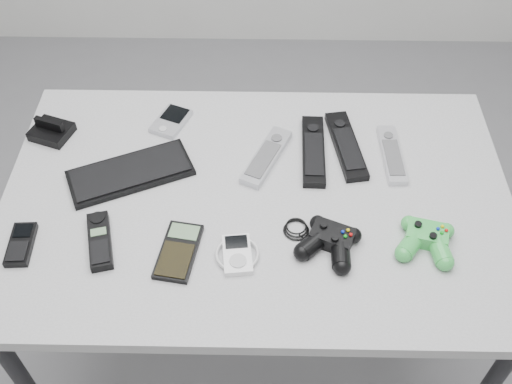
{
  "coord_description": "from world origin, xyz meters",
  "views": [
    {
      "loc": [
        -0.05,
        -0.98,
        1.86
      ],
      "look_at": [
        -0.07,
        -0.07,
        0.82
      ],
      "focal_mm": 42.0,
      "sensor_mm": 36.0,
      "label": 1
    }
  ],
  "objects_px": {
    "mobile_phone": "(21,244)",
    "desk": "(257,215)",
    "remote_black_b": "(346,145)",
    "mp3_player": "(237,254)",
    "remote_silver_b": "(392,154)",
    "remote_silver_a": "(266,156)",
    "controller_black": "(330,240)",
    "remote_black_a": "(313,150)",
    "calculator": "(179,251)",
    "controller_green": "(426,239)",
    "cordless_handset": "(100,241)",
    "pda": "(171,121)",
    "pda_keyboard": "(130,172)"
  },
  "relations": [
    {
      "from": "desk",
      "to": "remote_black_a",
      "type": "distance_m",
      "value": 0.22
    },
    {
      "from": "mobile_phone",
      "to": "desk",
      "type": "bearing_deg",
      "value": 13.59
    },
    {
      "from": "calculator",
      "to": "controller_green",
      "type": "bearing_deg",
      "value": 12.86
    },
    {
      "from": "desk",
      "to": "controller_black",
      "type": "bearing_deg",
      "value": -41.29
    },
    {
      "from": "remote_black_b",
      "to": "remote_silver_b",
      "type": "height_order",
      "value": "remote_black_b"
    },
    {
      "from": "remote_black_a",
      "to": "remote_silver_b",
      "type": "distance_m",
      "value": 0.19
    },
    {
      "from": "mp3_player",
      "to": "controller_green",
      "type": "relative_size",
      "value": 0.76
    },
    {
      "from": "remote_black_b",
      "to": "mp3_player",
      "type": "distance_m",
      "value": 0.43
    },
    {
      "from": "pda_keyboard",
      "to": "cordless_handset",
      "type": "distance_m",
      "value": 0.21
    },
    {
      "from": "mobile_phone",
      "to": "remote_black_a",
      "type": "bearing_deg",
      "value": 21.6
    },
    {
      "from": "mp3_player",
      "to": "controller_green",
      "type": "height_order",
      "value": "controller_green"
    },
    {
      "from": "pda",
      "to": "remote_silver_a",
      "type": "xyz_separation_m",
      "value": [
        0.25,
        -0.13,
        0.0
      ]
    },
    {
      "from": "calculator",
      "to": "pda",
      "type": "bearing_deg",
      "value": 107.91
    },
    {
      "from": "mobile_phone",
      "to": "cordless_handset",
      "type": "distance_m",
      "value": 0.17
    },
    {
      "from": "pda",
      "to": "controller_green",
      "type": "height_order",
      "value": "controller_green"
    },
    {
      "from": "remote_silver_a",
      "to": "controller_black",
      "type": "xyz_separation_m",
      "value": [
        0.14,
        -0.26,
        0.01
      ]
    },
    {
      "from": "remote_black_a",
      "to": "controller_green",
      "type": "height_order",
      "value": "controller_green"
    },
    {
      "from": "remote_black_b",
      "to": "remote_silver_b",
      "type": "relative_size",
      "value": 1.2
    },
    {
      "from": "controller_black",
      "to": "cordless_handset",
      "type": "bearing_deg",
      "value": -156.44
    },
    {
      "from": "pda_keyboard",
      "to": "controller_green",
      "type": "distance_m",
      "value": 0.7
    },
    {
      "from": "remote_silver_a",
      "to": "controller_green",
      "type": "relative_size",
      "value": 1.54
    },
    {
      "from": "remote_black_b",
      "to": "remote_silver_b",
      "type": "distance_m",
      "value": 0.11
    },
    {
      "from": "remote_black_a",
      "to": "remote_black_b",
      "type": "bearing_deg",
      "value": 15.07
    },
    {
      "from": "calculator",
      "to": "remote_black_a",
      "type": "bearing_deg",
      "value": 54.89
    },
    {
      "from": "remote_silver_a",
      "to": "calculator",
      "type": "relative_size",
      "value": 1.35
    },
    {
      "from": "remote_black_b",
      "to": "remote_silver_b",
      "type": "bearing_deg",
      "value": -24.05
    },
    {
      "from": "calculator",
      "to": "mp3_player",
      "type": "xyz_separation_m",
      "value": [
        0.13,
        -0.01,
        0.0
      ]
    },
    {
      "from": "desk",
      "to": "remote_silver_a",
      "type": "height_order",
      "value": "remote_silver_a"
    },
    {
      "from": "cordless_handset",
      "to": "mp3_player",
      "type": "bearing_deg",
      "value": -19.91
    },
    {
      "from": "remote_silver_b",
      "to": "mobile_phone",
      "type": "height_order",
      "value": "same"
    },
    {
      "from": "remote_silver_a",
      "to": "mp3_player",
      "type": "height_order",
      "value": "remote_silver_a"
    },
    {
      "from": "desk",
      "to": "controller_green",
      "type": "xyz_separation_m",
      "value": [
        0.37,
        -0.13,
        0.09
      ]
    },
    {
      "from": "cordless_handset",
      "to": "mobile_phone",
      "type": "bearing_deg",
      "value": 169.08
    },
    {
      "from": "remote_silver_a",
      "to": "remote_silver_b",
      "type": "xyz_separation_m",
      "value": [
        0.31,
        0.01,
        -0.0
      ]
    },
    {
      "from": "calculator",
      "to": "controller_black",
      "type": "bearing_deg",
      "value": 13.54
    },
    {
      "from": "desk",
      "to": "calculator",
      "type": "xyz_separation_m",
      "value": [
        -0.17,
        -0.17,
        0.08
      ]
    },
    {
      "from": "mobile_phone",
      "to": "controller_black",
      "type": "height_order",
      "value": "controller_black"
    },
    {
      "from": "mobile_phone",
      "to": "mp3_player",
      "type": "relative_size",
      "value": 1.11
    },
    {
      "from": "desk",
      "to": "pda_keyboard",
      "type": "bearing_deg",
      "value": 168.15
    },
    {
      "from": "pda_keyboard",
      "to": "controller_black",
      "type": "distance_m",
      "value": 0.51
    },
    {
      "from": "remote_black_a",
      "to": "controller_green",
      "type": "distance_m",
      "value": 0.36
    },
    {
      "from": "remote_black_a",
      "to": "cordless_handset",
      "type": "distance_m",
      "value": 0.56
    },
    {
      "from": "remote_black_b",
      "to": "controller_green",
      "type": "height_order",
      "value": "controller_green"
    },
    {
      "from": "mp3_player",
      "to": "controller_black",
      "type": "bearing_deg",
      "value": 2.27
    },
    {
      "from": "remote_silver_a",
      "to": "controller_black",
      "type": "bearing_deg",
      "value": -38.14
    },
    {
      "from": "mobile_phone",
      "to": "cordless_handset",
      "type": "bearing_deg",
      "value": 0.44
    },
    {
      "from": "desk",
      "to": "pda_keyboard",
      "type": "xyz_separation_m",
      "value": [
        -0.31,
        0.06,
        0.08
      ]
    },
    {
      "from": "remote_silver_a",
      "to": "remote_black_a",
      "type": "bearing_deg",
      "value": 35.14
    },
    {
      "from": "remote_silver_b",
      "to": "controller_green",
      "type": "relative_size",
      "value": 1.48
    },
    {
      "from": "desk",
      "to": "remote_black_b",
      "type": "bearing_deg",
      "value": 36.85
    }
  ]
}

